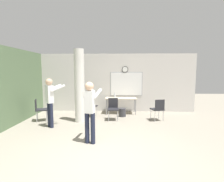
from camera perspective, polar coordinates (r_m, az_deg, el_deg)
name	(u,v)px	position (r m, az deg, el deg)	size (l,w,h in m)	color
ground_plane	(103,165)	(3.98, -2.81, -23.01)	(24.00, 24.00, 0.00)	gray
wall_left_accent	(10,87)	(7.09, -30.44, 1.04)	(0.12, 7.00, 2.80)	#5B7551
wall_back	(112,83)	(8.53, 0.08, 2.69)	(8.00, 0.15, 2.80)	silver
support_pillar	(79,86)	(6.83, -10.58, 1.65)	(0.38, 0.38, 2.80)	silver
folding_table	(121,99)	(8.13, 2.94, -2.64)	(1.44, 0.65, 0.73)	beige
bottle_on_table	(115,96)	(8.27, 0.89, -1.48)	(0.08, 0.08, 0.22)	silver
waste_bin	(122,112)	(7.67, 3.43, -6.96)	(0.30, 0.30, 0.36)	#38383D
chair_table_left	(90,105)	(7.61, -7.13, -4.58)	(0.58, 0.58, 0.87)	#232328
chair_by_left_wall	(40,108)	(7.48, -22.56, -5.22)	(0.57, 0.57, 0.87)	#232328
chair_mid_room	(158,108)	(7.17, 14.80, -5.43)	(0.54, 0.54, 0.87)	#232328
chair_table_front	(113,107)	(7.09, 0.37, -5.34)	(0.46, 0.46, 0.87)	#232328
person_playing_front	(90,108)	(4.75, -7.18, -5.38)	(0.48, 0.69, 1.68)	#1E2338
person_watching_back	(50,99)	(6.44, -19.47, -2.42)	(0.65, 0.66, 1.71)	#1E2338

